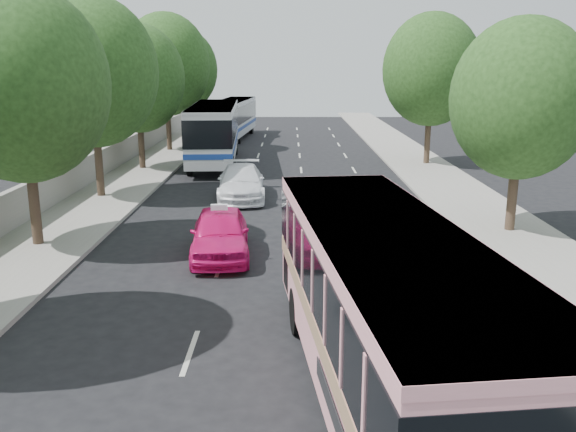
{
  "coord_description": "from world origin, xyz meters",
  "views": [
    {
      "loc": [
        0.32,
        -14.43,
        6.25
      ],
      "look_at": [
        0.26,
        4.14,
        1.6
      ],
      "focal_mm": 38.0,
      "sensor_mm": 36.0,
      "label": 1
    }
  ],
  "objects_px": {
    "tour_coach_front": "(214,129)",
    "white_pickup": "(241,182)",
    "tour_coach_rear": "(234,115)",
    "pink_taxi": "(220,233)",
    "pink_bus": "(385,297)"
  },
  "relations": [
    {
      "from": "pink_taxi",
      "to": "tour_coach_front",
      "type": "distance_m",
      "value": 19.66
    },
    {
      "from": "pink_bus",
      "to": "tour_coach_rear",
      "type": "distance_m",
      "value": 42.85
    },
    {
      "from": "pink_bus",
      "to": "tour_coach_rear",
      "type": "bearing_deg",
      "value": 92.22
    },
    {
      "from": "pink_bus",
      "to": "white_pickup",
      "type": "height_order",
      "value": "pink_bus"
    },
    {
      "from": "white_pickup",
      "to": "tour_coach_rear",
      "type": "relative_size",
      "value": 0.48
    },
    {
      "from": "tour_coach_front",
      "to": "white_pickup",
      "type": "bearing_deg",
      "value": -79.93
    },
    {
      "from": "pink_taxi",
      "to": "white_pickup",
      "type": "relative_size",
      "value": 0.88
    },
    {
      "from": "tour_coach_front",
      "to": "pink_taxi",
      "type": "bearing_deg",
      "value": -86.08
    },
    {
      "from": "tour_coach_front",
      "to": "tour_coach_rear",
      "type": "distance_m",
      "value": 13.88
    },
    {
      "from": "pink_bus",
      "to": "white_pickup",
      "type": "bearing_deg",
      "value": 96.11
    },
    {
      "from": "white_pickup",
      "to": "tour_coach_rear",
      "type": "bearing_deg",
      "value": 91.89
    },
    {
      "from": "tour_coach_front",
      "to": "tour_coach_rear",
      "type": "height_order",
      "value": "tour_coach_front"
    },
    {
      "from": "pink_taxi",
      "to": "pink_bus",
      "type": "bearing_deg",
      "value": -70.91
    },
    {
      "from": "pink_bus",
      "to": "tour_coach_front",
      "type": "height_order",
      "value": "tour_coach_front"
    },
    {
      "from": "tour_coach_rear",
      "to": "white_pickup",
      "type": "bearing_deg",
      "value": -79.72
    }
  ]
}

